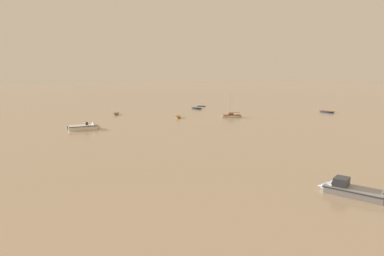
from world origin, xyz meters
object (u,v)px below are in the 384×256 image
(motorboat_moored_2, at_px, (88,127))
(rowboat_moored_1, at_px, (178,117))
(rowboat_moored_6, at_px, (327,112))
(motorboat_moored_0, at_px, (344,190))
(rowboat_moored_4, at_px, (116,114))
(rowboat_moored_0, at_px, (201,106))
(sailboat_moored_0, at_px, (232,116))
(rowboat_moored_3, at_px, (197,108))

(motorboat_moored_2, bearing_deg, rowboat_moored_1, 17.04)
(rowboat_moored_1, height_order, rowboat_moored_6, rowboat_moored_6)
(rowboat_moored_1, distance_m, motorboat_moored_0, 56.07)
(motorboat_moored_0, height_order, rowboat_moored_4, motorboat_moored_0)
(rowboat_moored_1, relative_size, rowboat_moored_6, 0.80)
(motorboat_moored_0, relative_size, rowboat_moored_4, 1.64)
(motorboat_moored_0, bearing_deg, rowboat_moored_0, -43.42)
(rowboat_moored_1, distance_m, sailboat_moored_0, 13.78)
(rowboat_moored_1, bearing_deg, sailboat_moored_0, -84.27)
(rowboat_moored_3, xyz_separation_m, rowboat_moored_6, (26.27, -28.31, 0.02))
(rowboat_moored_0, xyz_separation_m, rowboat_moored_6, (20.27, -34.77, 0.05))
(rowboat_moored_6, bearing_deg, motorboat_moored_0, -59.60)
(rowboat_moored_1, relative_size, sailboat_moored_0, 0.58)
(motorboat_moored_2, xyz_separation_m, rowboat_moored_6, (65.80, -8.37, -0.12))
(rowboat_moored_1, bearing_deg, rowboat_moored_6, -75.61)
(rowboat_moored_4, bearing_deg, rowboat_moored_3, 120.37)
(rowboat_moored_6, bearing_deg, rowboat_moored_4, -124.11)
(sailboat_moored_0, xyz_separation_m, rowboat_moored_4, (-23.45, 20.83, -0.12))
(motorboat_moored_2, bearing_deg, rowboat_moored_3, 32.51)
(rowboat_moored_3, relative_size, rowboat_moored_6, 0.90)
(rowboat_moored_1, distance_m, motorboat_moored_2, 24.49)
(motorboat_moored_0, relative_size, motorboat_moored_2, 0.92)
(sailboat_moored_0, bearing_deg, motorboat_moored_0, 84.03)
(rowboat_moored_1, xyz_separation_m, sailboat_moored_0, (12.37, -6.07, 0.12))
(rowboat_moored_3, distance_m, rowboat_moored_4, 26.60)
(rowboat_moored_1, distance_m, rowboat_moored_3, 21.68)
(rowboat_moored_0, bearing_deg, rowboat_moored_4, 62.18)
(rowboat_moored_1, xyz_separation_m, motorboat_moored_2, (-24.02, -4.79, 0.15))
(motorboat_moored_0, bearing_deg, rowboat_moored_3, -41.34)
(rowboat_moored_1, bearing_deg, rowboat_moored_4, 68.77)
(rowboat_moored_0, height_order, rowboat_moored_6, rowboat_moored_6)
(motorboat_moored_2, bearing_deg, motorboat_moored_0, -72.37)
(sailboat_moored_0, height_order, motorboat_moored_2, sailboat_moored_0)
(rowboat_moored_0, relative_size, rowboat_moored_3, 0.77)
(rowboat_moored_4, bearing_deg, motorboat_moored_2, -3.94)
(rowboat_moored_6, bearing_deg, motorboat_moored_2, -103.52)
(rowboat_moored_3, distance_m, motorboat_moored_2, 44.28)
(rowboat_moored_0, xyz_separation_m, rowboat_moored_3, (-6.00, -6.46, 0.03))
(motorboat_moored_0, distance_m, sailboat_moored_0, 54.85)
(rowboat_moored_6, bearing_deg, rowboat_moored_3, -143.41)
(sailboat_moored_0, bearing_deg, rowboat_moored_1, -3.88)
(rowboat_moored_4, bearing_deg, motorboat_moored_0, 27.47)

